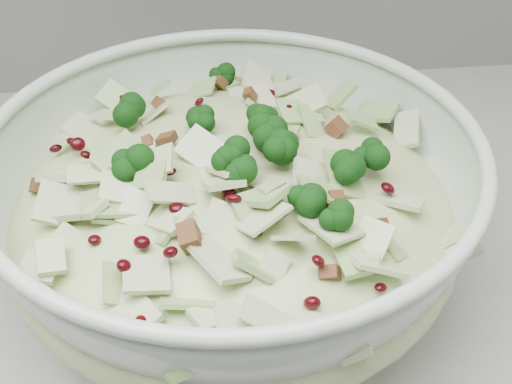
% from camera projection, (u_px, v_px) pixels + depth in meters
% --- Properties ---
extents(mixing_bowl, '(0.47, 0.47, 0.16)m').
position_uv_depth(mixing_bowl, '(233.00, 216.00, 0.57)').
color(mixing_bowl, beige).
rests_on(mixing_bowl, counter).
extents(salad, '(0.41, 0.41, 0.16)m').
position_uv_depth(salad, '(232.00, 191.00, 0.56)').
color(salad, '#C2D08E').
rests_on(salad, mixing_bowl).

